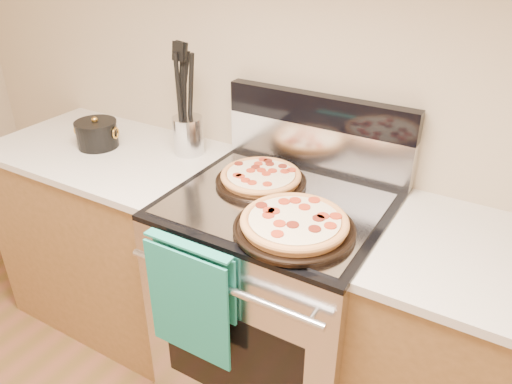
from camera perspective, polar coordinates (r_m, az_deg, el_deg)
The scene contains 15 objects.
wall_back at distance 1.90m, azimuth 8.13°, elevation 15.00°, with size 4.00×4.00×0.00m, color tan.
range_body at distance 2.04m, azimuth 2.35°, elevation -12.50°, with size 0.76×0.68×0.90m, color #B7B7BC.
oven_window at distance 1.83m, azimuth -2.93°, elevation -18.47°, with size 0.56×0.01×0.40m, color black.
cooktop at distance 1.77m, azimuth 2.64°, elevation -1.26°, with size 0.76×0.68×0.02m, color black.
backsplash_lower at distance 1.97m, azimuth 6.99°, elevation 5.17°, with size 0.76×0.06×0.18m, color silver.
backsplash_upper at distance 1.92m, azimuth 7.26°, elevation 9.27°, with size 0.76×0.06×0.12m, color black.
oven_handle at distance 1.57m, azimuth -4.06°, elevation -10.70°, with size 0.03×0.03×0.70m, color silver.
dish_towel at distance 1.69m, azimuth -7.39°, elevation -11.93°, with size 0.32×0.05×0.42m, color #156D5B, non-canonical shape.
foil_sheet at distance 1.74m, azimuth 2.19°, elevation -1.31°, with size 0.70×0.55×0.01m, color gray.
cabinet_left at distance 2.51m, azimuth -15.34°, elevation -5.06°, with size 1.00×0.62×0.88m, color brown.
countertop_left at distance 2.29m, azimuth -16.80°, elevation 4.43°, with size 1.02×0.64×0.03m, color beige.
pepperoni_pizza_back at distance 1.85m, azimuth 0.57°, elevation 1.62°, with size 0.33×0.33×0.04m, color #B66E37, non-canonical shape.
pepperoni_pizza_front at distance 1.57m, azimuth 4.41°, elevation -3.72°, with size 0.38×0.38×0.05m, color #B66E37, non-canonical shape.
utensil_crock at distance 2.14m, azimuth -7.75°, elevation 6.44°, with size 0.13×0.13×0.16m, color silver.
saucepan at distance 2.30m, azimuth -17.70°, elevation 6.21°, with size 0.17×0.17×0.11m, color black.
Camera 1 is at (0.71, 0.29, 1.80)m, focal length 35.00 mm.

